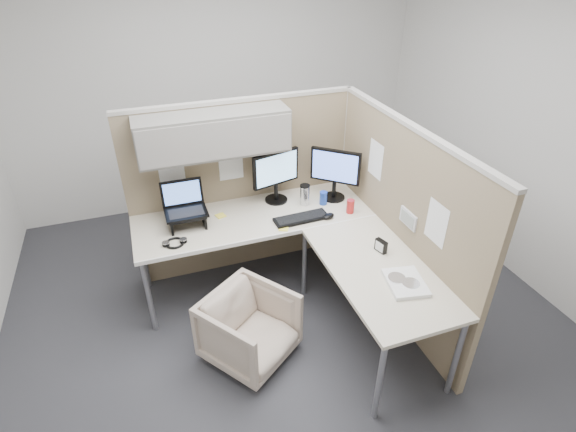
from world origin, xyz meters
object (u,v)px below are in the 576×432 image
object	(u,v)px
office_chair	(249,326)
keyboard	(301,218)
desk	(296,241)
monitor_left	(276,173)

from	to	relation	value
office_chair	keyboard	distance (m)	0.98
desk	office_chair	xyz separation A→B (m)	(-0.51, -0.39, -0.39)
office_chair	monitor_left	world-z (taller)	monitor_left
desk	office_chair	size ratio (longest dim) A/B	3.35
office_chair	monitor_left	bearing A→B (deg)	25.66
office_chair	keyboard	bearing A→B (deg)	8.10
keyboard	monitor_left	bearing A→B (deg)	101.95
office_chair	keyboard	world-z (taller)	keyboard
desk	keyboard	size ratio (longest dim) A/B	4.37
desk	monitor_left	distance (m)	0.67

